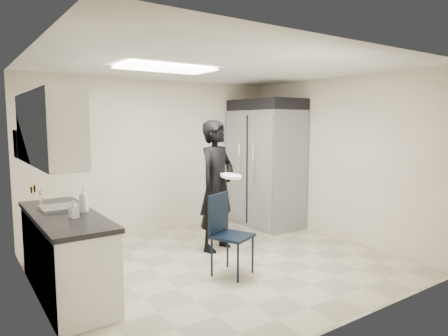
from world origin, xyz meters
TOP-DOWN VIEW (x-y plane):
  - floor at (0.00, 0.00)m, footprint 4.50×4.50m
  - ceiling at (0.00, 0.00)m, footprint 4.50×4.50m
  - back_wall at (0.00, 2.00)m, footprint 4.50×0.00m
  - left_wall at (-2.25, 0.00)m, footprint 0.00×4.00m
  - right_wall at (2.25, 0.00)m, footprint 0.00×4.00m
  - ceiling_panel at (-0.60, 0.40)m, footprint 1.20×0.60m
  - lower_counter at (-1.95, 0.20)m, footprint 0.60×1.90m
  - countertop at (-1.95, 0.20)m, footprint 0.64×1.95m
  - sink at (-1.93, 0.45)m, footprint 0.42×0.40m
  - faucet at (-2.13, 0.45)m, footprint 0.02×0.02m
  - upper_cabinets at (-2.08, 0.20)m, footprint 0.35×1.80m
  - towel_dispenser at (-2.14, 1.35)m, footprint 0.22×0.30m
  - notice_sticker_left at (-2.24, 0.10)m, footprint 0.00×0.12m
  - notice_sticker_right at (-2.24, 0.30)m, footprint 0.00×0.12m
  - commercial_fridge at (1.83, 1.27)m, footprint 0.80×1.35m
  - fridge_compressor at (1.83, 1.27)m, footprint 0.80×1.35m
  - folding_chair at (-0.12, -0.39)m, footprint 0.57×0.57m
  - man_tuxedo at (0.29, 0.57)m, footprint 0.83×0.69m
  - bucket_lid at (0.38, 0.34)m, footprint 0.40×0.40m
  - soap_bottle_a at (-1.76, 0.12)m, footprint 0.11×0.11m
  - soap_bottle_b at (-1.91, -0.08)m, footprint 0.09×0.09m

SIDE VIEW (x-z plane):
  - floor at x=0.00m, z-range 0.00..0.00m
  - lower_counter at x=-1.95m, z-range 0.00..0.86m
  - folding_chair at x=-0.12m, z-range 0.00..0.98m
  - sink at x=-1.93m, z-range 0.80..0.94m
  - countertop at x=-1.95m, z-range 0.86..0.91m
  - man_tuxedo at x=0.29m, z-range 0.00..1.92m
  - soap_bottle_b at x=-1.91m, z-range 0.91..1.09m
  - faucet at x=-2.13m, z-range 0.90..1.14m
  - soap_bottle_a at x=-1.76m, z-range 0.91..1.18m
  - commercial_fridge at x=1.83m, z-range 0.00..2.10m
  - bucket_lid at x=0.38m, z-range 1.10..1.14m
  - notice_sticker_right at x=-2.24m, z-range 1.15..1.21m
  - notice_sticker_left at x=-2.24m, z-range 1.19..1.25m
  - back_wall at x=0.00m, z-range -0.95..3.55m
  - left_wall at x=-2.25m, z-range -0.70..3.30m
  - right_wall at x=2.25m, z-range -0.70..3.30m
  - towel_dispenser at x=-2.14m, z-range 1.45..1.80m
  - upper_cabinets at x=-2.08m, z-range 1.45..2.20m
  - fridge_compressor at x=1.83m, z-range 2.10..2.30m
  - ceiling_panel at x=-0.60m, z-range 2.56..2.58m
  - ceiling at x=0.00m, z-range 2.60..2.60m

